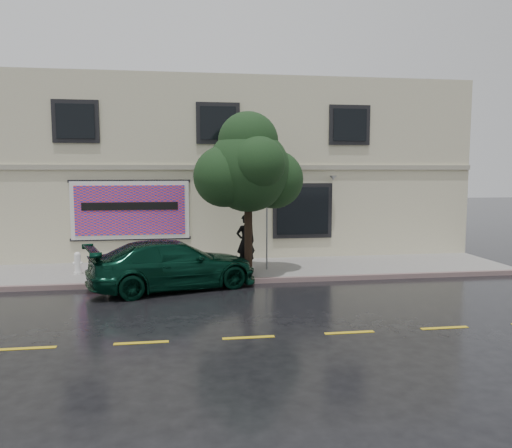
{
  "coord_description": "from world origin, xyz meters",
  "views": [
    {
      "loc": [
        -1.32,
        -13.55,
        3.5
      ],
      "look_at": [
        1.0,
        2.2,
        1.77
      ],
      "focal_mm": 35.0,
      "sensor_mm": 36.0,
      "label": 1
    }
  ],
  "objects": [
    {
      "name": "curb",
      "position": [
        0.0,
        1.5,
        0.07
      ],
      "size": [
        20.0,
        0.18,
        0.16
      ],
      "primitive_type": "cube",
      "color": "slate",
      "rests_on": "ground"
    },
    {
      "name": "car",
      "position": [
        -1.62,
        1.16,
        0.72
      ],
      "size": [
        5.37,
        3.54,
        1.44
      ],
      "primitive_type": "imported",
      "rotation": [
        0.0,
        0.0,
        1.87
      ],
      "color": "black",
      "rests_on": "ground"
    },
    {
      "name": "building",
      "position": [
        0.0,
        9.0,
        3.5
      ],
      "size": [
        20.0,
        8.12,
        7.0
      ],
      "color": "beige",
      "rests_on": "ground"
    },
    {
      "name": "road_marking",
      "position": [
        0.0,
        -3.5,
        0.01
      ],
      "size": [
        19.0,
        0.12,
        0.01
      ],
      "primitive_type": "cube",
      "color": "gold",
      "rests_on": "ground"
    },
    {
      "name": "umbrella",
      "position": [
        0.76,
        2.95,
        2.38
      ],
      "size": [
        1.07,
        1.07,
        0.7
      ],
      "primitive_type": "imported",
      "rotation": [
        0.0,
        0.0,
        -0.15
      ],
      "color": "black",
      "rests_on": "pedestrian"
    },
    {
      "name": "ground",
      "position": [
        0.0,
        0.0,
        0.0
      ],
      "size": [
        90.0,
        90.0,
        0.0
      ],
      "primitive_type": "plane",
      "color": "black",
      "rests_on": "ground"
    },
    {
      "name": "sign_pole",
      "position": [
        1.46,
        2.85,
        1.72
      ],
      "size": [
        0.32,
        0.07,
        2.61
      ],
      "rotation": [
        0.0,
        0.0,
        -0.15
      ],
      "color": "gray",
      "rests_on": "sidewalk"
    },
    {
      "name": "fire_hydrant",
      "position": [
        -4.71,
        3.0,
        0.5
      ],
      "size": [
        0.3,
        0.28,
        0.72
      ],
      "rotation": [
        0.0,
        0.0,
        0.33
      ],
      "color": "white",
      "rests_on": "sidewalk"
    },
    {
      "name": "billboard",
      "position": [
        -3.2,
        4.92,
        2.05
      ],
      "size": [
        4.3,
        0.16,
        2.2
      ],
      "color": "white",
      "rests_on": "ground"
    },
    {
      "name": "pedestrian",
      "position": [
        0.76,
        2.95,
        1.09
      ],
      "size": [
        0.79,
        0.64,
        1.88
      ],
      "primitive_type": "imported",
      "rotation": [
        0.0,
        0.0,
        3.46
      ],
      "color": "black",
      "rests_on": "sidewalk"
    },
    {
      "name": "street_tree",
      "position": [
        0.75,
        2.2,
        3.48
      ],
      "size": [
        2.65,
        2.65,
        4.67
      ],
      "color": "black",
      "rests_on": "sidewalk"
    },
    {
      "name": "sidewalk",
      "position": [
        0.0,
        3.25,
        0.07
      ],
      "size": [
        20.0,
        3.5,
        0.15
      ],
      "primitive_type": "cube",
      "color": "gray",
      "rests_on": "ground"
    }
  ]
}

